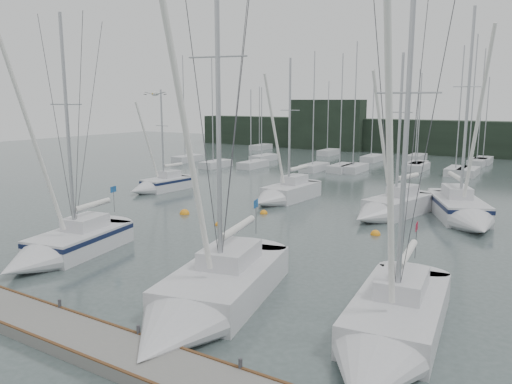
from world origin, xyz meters
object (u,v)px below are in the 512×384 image
(buoy_a, at_px, (219,225))
(sailboat_near_right, at_px, (387,336))
(buoy_c, at_px, (185,214))
(buoy_d, at_px, (264,214))
(sailboat_mid_a, at_px, (157,186))
(buoy_b, at_px, (375,235))
(sailboat_mid_c, at_px, (387,209))
(sailboat_near_center, at_px, (202,303))
(sailboat_mid_d, at_px, (464,213))
(sailboat_near_left, at_px, (60,249))
(sailboat_mid_b, at_px, (282,195))

(buoy_a, bearing_deg, sailboat_near_right, -36.18)
(buoy_c, bearing_deg, buoy_d, 33.27)
(sailboat_mid_a, bearing_deg, buoy_a, -25.08)
(buoy_d, bearing_deg, buoy_b, -8.53)
(sailboat_mid_c, height_order, buoy_a, sailboat_mid_c)
(sailboat_near_center, relative_size, buoy_d, 29.96)
(sailboat_near_center, distance_m, sailboat_mid_d, 21.26)
(sailboat_mid_a, relative_size, buoy_c, 13.68)
(sailboat_near_left, distance_m, sailboat_mid_c, 20.92)
(sailboat_mid_b, height_order, sailboat_mid_d, sailboat_mid_d)
(sailboat_near_right, height_order, buoy_c, sailboat_near_right)
(sailboat_mid_b, distance_m, buoy_a, 8.63)
(sailboat_near_left, relative_size, buoy_d, 24.16)
(buoy_a, bearing_deg, sailboat_mid_d, 34.09)
(sailboat_mid_a, relative_size, sailboat_mid_c, 0.81)
(buoy_b, bearing_deg, sailboat_near_right, -69.85)
(buoy_c, bearing_deg, sailboat_near_center, -47.77)
(sailboat_mid_d, height_order, buoy_b, sailboat_mid_d)
(sailboat_mid_a, xyz_separation_m, sailboat_mid_c, (20.21, 0.95, 0.07))
(sailboat_near_center, distance_m, sailboat_near_right, 6.66)
(sailboat_near_center, height_order, sailboat_near_right, sailboat_near_center)
(sailboat_near_right, height_order, sailboat_mid_b, sailboat_near_right)
(sailboat_mid_a, height_order, buoy_a, sailboat_mid_a)
(sailboat_near_center, distance_m, sailboat_mid_b, 21.65)
(sailboat_near_center, xyz_separation_m, sailboat_mid_a, (-19.39, 18.38, -0.05))
(sailboat_mid_c, relative_size, buoy_c, 16.95)
(sailboat_near_center, height_order, sailboat_mid_b, sailboat_near_center)
(sailboat_near_center, xyz_separation_m, sailboat_near_right, (6.57, 1.09, -0.05))
(sailboat_near_left, distance_m, sailboat_mid_b, 18.71)
(sailboat_near_right, bearing_deg, buoy_b, 103.77)
(sailboat_near_left, xyz_separation_m, sailboat_mid_b, (2.37, 18.56, 0.00))
(sailboat_near_center, bearing_deg, sailboat_mid_c, 74.88)
(sailboat_mid_b, relative_size, buoy_a, 25.00)
(sailboat_mid_c, relative_size, buoy_a, 24.79)
(sailboat_near_center, distance_m, buoy_d, 17.35)
(sailboat_near_left, bearing_deg, sailboat_mid_b, 71.88)
(sailboat_mid_d, bearing_deg, buoy_c, 179.85)
(sailboat_near_right, xyz_separation_m, buoy_c, (-18.21, 11.72, -0.54))
(sailboat_near_right, xyz_separation_m, sailboat_mid_c, (-5.75, 18.23, 0.07))
(sailboat_near_left, xyz_separation_m, buoy_a, (2.55, 9.96, -0.57))
(sailboat_near_center, xyz_separation_m, sailboat_mid_b, (-7.90, 20.16, -0.01))
(sailboat_mid_a, distance_m, sailboat_mid_d, 25.02)
(sailboat_near_center, height_order, sailboat_mid_d, sailboat_near_center)
(sailboat_near_right, bearing_deg, sailboat_near_center, -176.93)
(sailboat_near_left, relative_size, sailboat_mid_d, 0.89)
(sailboat_near_left, relative_size, sailboat_mid_b, 1.10)
(sailboat_near_right, xyz_separation_m, buoy_b, (-4.96, 13.51, -0.54))
(sailboat_mid_b, bearing_deg, buoy_a, -85.42)
(sailboat_mid_b, distance_m, buoy_d, 4.41)
(sailboat_mid_d, bearing_deg, sailboat_near_right, -111.28)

